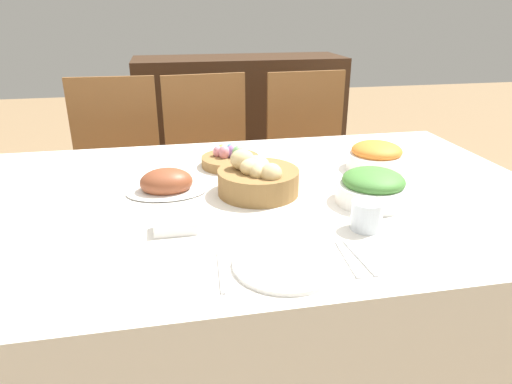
{
  "coord_description": "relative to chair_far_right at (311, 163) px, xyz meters",
  "views": [
    {
      "loc": [
        -0.22,
        -1.27,
        1.29
      ],
      "look_at": [
        0.02,
        -0.09,
        0.79
      ],
      "focal_mm": 32.0,
      "sensor_mm": 36.0,
      "label": 1
    }
  ],
  "objects": [
    {
      "name": "chair_far_center",
      "position": [
        -0.53,
        -0.0,
        0.0
      ],
      "size": [
        0.46,
        0.46,
        0.97
      ],
      "rotation": [
        0.0,
        0.0,
        0.1
      ],
      "color": "brown",
      "rests_on": "ground"
    },
    {
      "name": "drinking_cup",
      "position": [
        -0.24,
        -1.2,
        0.28
      ],
      "size": [
        0.08,
        0.08,
        0.08
      ],
      "color": "silver",
      "rests_on": "dining_table"
    },
    {
      "name": "chair_far_right",
      "position": [
        0.0,
        0.0,
        0.0
      ],
      "size": [
        0.44,
        0.44,
        0.97
      ],
      "rotation": [
        0.0,
        0.0,
        0.05
      ],
      "color": "brown",
      "rests_on": "ground"
    },
    {
      "name": "chair_far_left",
      "position": [
        -0.99,
        0.0,
        0.0
      ],
      "size": [
        0.44,
        0.44,
        0.97
      ],
      "rotation": [
        0.0,
        0.0,
        -0.04
      ],
      "color": "brown",
      "rests_on": "ground"
    },
    {
      "name": "dinner_plate",
      "position": [
        -0.49,
        -1.34,
        0.25
      ],
      "size": [
        0.24,
        0.24,
        0.01
      ],
      "color": "white",
      "rests_on": "dining_table"
    },
    {
      "name": "sideboard",
      "position": [
        -0.25,
        0.77,
        -0.02
      ],
      "size": [
        1.33,
        0.44,
        0.98
      ],
      "color": "#3D2616",
      "rests_on": "ground"
    },
    {
      "name": "green_salad_bowl",
      "position": [
        -0.15,
        -1.04,
        0.29
      ],
      "size": [
        0.21,
        0.21,
        0.1
      ],
      "color": "white",
      "rests_on": "dining_table"
    },
    {
      "name": "spoon",
      "position": [
        -0.32,
        -1.34,
        0.24
      ],
      "size": [
        0.02,
        0.16,
        0.0
      ],
      "rotation": [
        0.0,
        0.0,
        0.07
      ],
      "color": "silver",
      "rests_on": "dining_table"
    },
    {
      "name": "bread_basket",
      "position": [
        -0.47,
        -0.92,
        0.29
      ],
      "size": [
        0.25,
        0.25,
        0.14
      ],
      "color": "olive",
      "rests_on": "dining_table"
    },
    {
      "name": "knife",
      "position": [
        -0.35,
        -1.34,
        0.24
      ],
      "size": [
        0.02,
        0.16,
        0.0
      ],
      "rotation": [
        0.0,
        0.0,
        -0.07
      ],
      "color": "silver",
      "rests_on": "dining_table"
    },
    {
      "name": "dining_table",
      "position": [
        -0.51,
        -0.91,
        -0.13
      ],
      "size": [
        1.89,
        1.16,
        0.75
      ],
      "color": "white",
      "rests_on": "ground"
    },
    {
      "name": "fork",
      "position": [
        -0.63,
        -1.34,
        0.24
      ],
      "size": [
        0.02,
        0.16,
        0.0
      ],
      "rotation": [
        0.0,
        0.0,
        -0.07
      ],
      "color": "silver",
      "rests_on": "dining_table"
    },
    {
      "name": "ham_platter",
      "position": [
        -0.74,
        -0.85,
        0.27
      ],
      "size": [
        0.25,
        0.17,
        0.08
      ],
      "color": "white",
      "rests_on": "dining_table"
    },
    {
      "name": "carrot_bowl",
      "position": [
        -0.02,
        -0.78,
        0.29
      ],
      "size": [
        0.2,
        0.2,
        0.1
      ],
      "color": "white",
      "rests_on": "dining_table"
    },
    {
      "name": "egg_basket",
      "position": [
        -0.52,
        -0.64,
        0.27
      ],
      "size": [
        0.21,
        0.21,
        0.08
      ],
      "color": "olive",
      "rests_on": "dining_table"
    },
    {
      "name": "ground_plane",
      "position": [
        -0.51,
        -0.91,
        -0.51
      ],
      "size": [
        12.0,
        12.0,
        0.0
      ],
      "primitive_type": "plane",
      "color": "#937551"
    },
    {
      "name": "butter_dish",
      "position": [
        -0.72,
        -1.12,
        0.26
      ],
      "size": [
        0.11,
        0.07,
        0.03
      ],
      "color": "white",
      "rests_on": "dining_table"
    }
  ]
}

